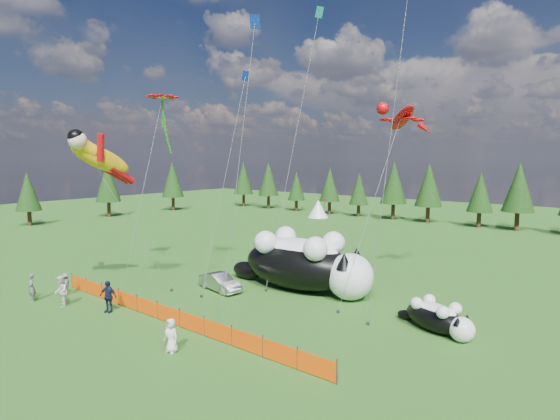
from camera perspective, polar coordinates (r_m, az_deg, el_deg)
name	(u,v)px	position (r m, az deg, el deg)	size (l,w,h in m)	color
ground	(208,309)	(28.09, -9.38, -12.60)	(160.00, 160.00, 0.00)	#0F3C0A
safety_fence	(168,314)	(26.12, -14.38, -13.07)	(22.06, 0.06, 1.10)	#262626
tree_line	(444,196)	(66.03, 20.68, 1.69)	(90.00, 4.00, 8.00)	black
festival_tents	(525,226)	(58.99, 29.32, -1.82)	(50.00, 3.20, 2.80)	white
cat_large	(304,263)	(30.91, 3.18, -6.88)	(11.64, 4.54, 4.20)	black
cat_small	(438,317)	(25.46, 19.92, -13.02)	(4.64, 2.79, 1.73)	black
car	(220,282)	(31.46, -7.85, -9.32)	(1.27, 3.65, 1.20)	#A4A4A8
spectator_a	(32,288)	(32.97, -29.70, -8.82)	(0.67, 0.44, 1.85)	slate
spectator_b	(61,291)	(30.99, -26.71, -9.48)	(0.96, 0.57, 1.97)	silver
spectator_c	(108,296)	(28.80, -21.55, -10.46)	(1.15, 0.59, 1.96)	#131B34
spectator_d	(66,284)	(33.42, -26.20, -8.68)	(1.01, 0.52, 1.56)	slate
spectator_e	(171,336)	(22.33, -14.04, -15.62)	(0.82, 0.53, 1.67)	silver
superhero_kite	(101,158)	(31.19, -22.38, 6.24)	(5.33, 6.02, 11.75)	#E8A60C
gecko_kite	(402,118)	(31.60, 15.67, 11.45)	(5.67, 9.93, 13.89)	#BE090E
flower_kite	(162,99)	(33.81, -15.15, 13.79)	(3.11, 6.44, 14.47)	#BE090E
diamond_kite_a	(243,87)	(33.28, -4.80, 15.76)	(1.01, 5.91, 16.36)	#0C2EB5
diamond_kite_c	(253,43)	(23.81, -3.59, 20.98)	(1.65, 2.11, 16.83)	#0C2EB5
diamond_kite_d	(317,24)	(36.48, 4.86, 23.00)	(0.62, 7.35, 21.69)	#0DA593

